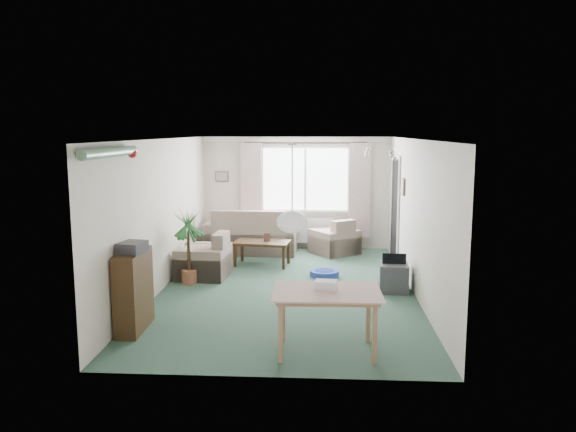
# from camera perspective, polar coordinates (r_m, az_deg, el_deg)

# --- Properties ---
(ground) EXTENTS (6.50, 6.50, 0.00)m
(ground) POSITION_cam_1_polar(r_m,az_deg,el_deg) (9.10, -0.11, -7.46)
(ground) COLOR #2D4B3B
(window) EXTENTS (1.80, 0.03, 1.30)m
(window) POSITION_cam_1_polar(r_m,az_deg,el_deg) (12.00, 1.77, 3.76)
(window) COLOR white
(curtain_rod) EXTENTS (2.60, 0.03, 0.03)m
(curtain_rod) POSITION_cam_1_polar(r_m,az_deg,el_deg) (11.88, 1.78, 7.43)
(curtain_rod) COLOR black
(curtain_left) EXTENTS (0.45, 0.08, 2.00)m
(curtain_left) POSITION_cam_1_polar(r_m,az_deg,el_deg) (12.01, -3.74, 2.65)
(curtain_left) COLOR beige
(curtain_right) EXTENTS (0.45, 0.08, 2.00)m
(curtain_right) POSITION_cam_1_polar(r_m,az_deg,el_deg) (11.95, 7.28, 2.56)
(curtain_right) COLOR beige
(radiator) EXTENTS (1.20, 0.10, 0.55)m
(radiator) POSITION_cam_1_polar(r_m,az_deg,el_deg) (12.11, 1.74, -1.45)
(radiator) COLOR white
(doorway) EXTENTS (0.03, 0.95, 2.00)m
(doorway) POSITION_cam_1_polar(r_m,az_deg,el_deg) (11.13, 10.84, 0.62)
(doorway) COLOR black
(pendant_lamp) EXTENTS (0.36, 0.36, 0.36)m
(pendant_lamp) POSITION_cam_1_polar(r_m,az_deg,el_deg) (6.52, 0.42, -0.60)
(pendant_lamp) COLOR white
(tinsel_garland) EXTENTS (1.60, 1.60, 0.12)m
(tinsel_garland) POSITION_cam_1_polar(r_m,az_deg,el_deg) (6.88, -17.60, 6.18)
(tinsel_garland) COLOR #196626
(bauble_cluster_a) EXTENTS (0.20, 0.20, 0.20)m
(bauble_cluster_a) POSITION_cam_1_polar(r_m,az_deg,el_deg) (9.66, 7.99, 6.76)
(bauble_cluster_a) COLOR silver
(bauble_cluster_b) EXTENTS (0.20, 0.20, 0.20)m
(bauble_cluster_b) POSITION_cam_1_polar(r_m,az_deg,el_deg) (8.50, 10.66, 6.44)
(bauble_cluster_b) COLOR silver
(wall_picture_back) EXTENTS (0.28, 0.03, 0.22)m
(wall_picture_back) POSITION_cam_1_polar(r_m,az_deg,el_deg) (12.18, -6.74, 4.01)
(wall_picture_back) COLOR brown
(wall_picture_right) EXTENTS (0.03, 0.24, 0.30)m
(wall_picture_right) POSITION_cam_1_polar(r_m,az_deg,el_deg) (10.08, 11.63, 2.92)
(wall_picture_right) COLOR brown
(sofa) EXTENTS (1.90, 1.04, 0.93)m
(sofa) POSITION_cam_1_polar(r_m,az_deg,el_deg) (11.75, -3.74, -1.45)
(sofa) COLOR beige
(sofa) RESTS_ON ground
(armchair_corner) EXTENTS (1.12, 1.11, 0.74)m
(armchair_corner) POSITION_cam_1_polar(r_m,az_deg,el_deg) (11.66, 4.75, -2.03)
(armchair_corner) COLOR beige
(armchair_corner) RESTS_ON ground
(armchair_left) EXTENTS (0.89, 0.93, 0.79)m
(armchair_left) POSITION_cam_1_polar(r_m,az_deg,el_deg) (9.89, -8.59, -3.90)
(armchair_left) COLOR beige
(armchair_left) RESTS_ON ground
(coffee_table) EXTENTS (1.10, 0.71, 0.46)m
(coffee_table) POSITION_cam_1_polar(r_m,az_deg,el_deg) (10.65, -2.63, -3.80)
(coffee_table) COLOR black
(coffee_table) RESTS_ON ground
(photo_frame) EXTENTS (0.12, 0.02, 0.16)m
(photo_frame) POSITION_cam_1_polar(r_m,az_deg,el_deg) (10.60, -2.14, -2.14)
(photo_frame) COLOR #53342A
(photo_frame) RESTS_ON coffee_table
(bookshelf) EXTENTS (0.30, 0.84, 1.02)m
(bookshelf) POSITION_cam_1_polar(r_m,az_deg,el_deg) (7.47, -15.41, -7.34)
(bookshelf) COLOR black
(bookshelf) RESTS_ON ground
(hifi_box) EXTENTS (0.33, 0.39, 0.14)m
(hifi_box) POSITION_cam_1_polar(r_m,az_deg,el_deg) (7.26, -15.54, -3.09)
(hifi_box) COLOR #302F34
(hifi_box) RESTS_ON bookshelf
(houseplant) EXTENTS (0.65, 0.65, 1.24)m
(houseplant) POSITION_cam_1_polar(r_m,az_deg,el_deg) (9.44, -10.08, -3.13)
(houseplant) COLOR #1D521C
(houseplant) RESTS_ON ground
(dining_table) EXTENTS (1.14, 0.78, 0.70)m
(dining_table) POSITION_cam_1_polar(r_m,az_deg,el_deg) (6.57, 3.94, -10.71)
(dining_table) COLOR #9D7055
(dining_table) RESTS_ON ground
(gift_box) EXTENTS (0.27, 0.21, 0.12)m
(gift_box) POSITION_cam_1_polar(r_m,az_deg,el_deg) (6.52, 3.86, -7.07)
(gift_box) COLOR white
(gift_box) RESTS_ON dining_table
(tv_cube) EXTENTS (0.48, 0.52, 0.44)m
(tv_cube) POSITION_cam_1_polar(r_m,az_deg,el_deg) (9.12, 10.68, -6.14)
(tv_cube) COLOR #37373C
(tv_cube) RESTS_ON ground
(pet_bed) EXTENTS (0.62, 0.62, 0.10)m
(pet_bed) POSITION_cam_1_polar(r_m,az_deg,el_deg) (9.91, 3.71, -5.82)
(pet_bed) COLOR navy
(pet_bed) RESTS_ON ground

